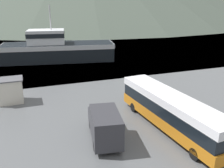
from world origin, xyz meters
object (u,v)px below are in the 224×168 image
at_px(fishing_boat, 57,48).
at_px(delivery_van, 105,124).
at_px(tour_bus, 170,110).
at_px(dock_kiosk, 10,91).
at_px(storage_bin, 211,121).

bearing_deg(fishing_boat, delivery_van, 9.32).
bearing_deg(tour_bus, fishing_boat, 95.93).
bearing_deg(fishing_boat, tour_bus, 20.50).
distance_m(tour_bus, dock_kiosk, 17.00).
bearing_deg(tour_bus, dock_kiosk, 135.38).
distance_m(delivery_van, dock_kiosk, 12.91).
xyz_separation_m(tour_bus, dock_kiosk, (-12.98, 10.96, -0.40)).
distance_m(tour_bus, fishing_boat, 29.81).
xyz_separation_m(storage_bin, dock_kiosk, (-16.40, 12.12, 0.64)).
height_order(tour_bus, delivery_van, tour_bus).
xyz_separation_m(delivery_van, fishing_boat, (0.41, 29.06, 0.89)).
relative_size(fishing_boat, storage_bin, 13.65).
xyz_separation_m(tour_bus, fishing_boat, (-5.37, 29.32, 0.47)).
bearing_deg(tour_bus, storage_bin, -23.09).
relative_size(tour_bus, fishing_boat, 0.61).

